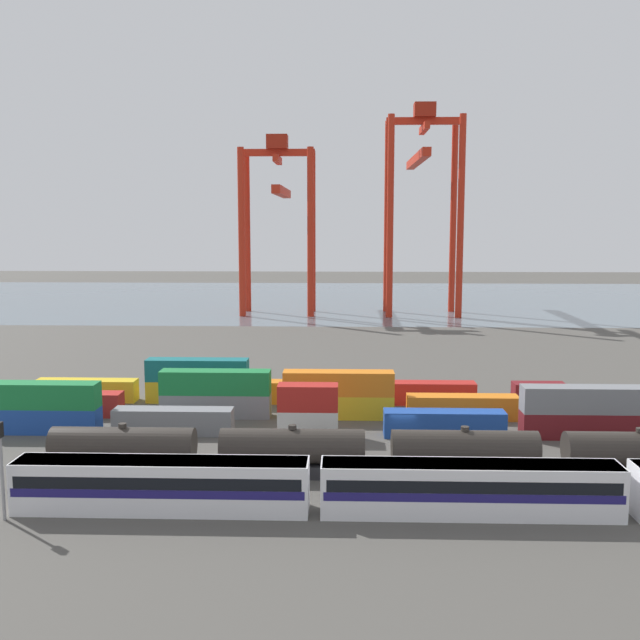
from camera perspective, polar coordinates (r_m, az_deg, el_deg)
ground_plane at (r=112.90m, az=4.85°, el=-3.28°), size 420.00×420.00×0.00m
harbour_water at (r=205.05m, az=3.52°, el=1.64°), size 400.00×110.00×0.01m
passenger_train at (r=55.64m, az=11.67°, el=-12.65°), size 67.29×3.14×3.90m
freight_tank_row at (r=63.28m, az=11.23°, el=-10.19°), size 70.07×2.93×4.39m
signal_mast at (r=57.53m, az=-23.70°, el=-9.77°), size 0.36×0.60×7.23m
shipping_container_0 at (r=80.27m, az=-21.03°, el=-7.31°), size 12.10×2.44×2.60m
shipping_container_1 at (r=79.66m, az=-21.12°, el=-5.50°), size 12.10×2.44×2.60m
shipping_container_2 at (r=76.05m, az=-11.40°, el=-7.77°), size 12.10×2.44×2.60m
shipping_container_3 at (r=74.15m, az=-0.95°, el=-8.01°), size 6.04×2.44×2.60m
shipping_container_4 at (r=73.49m, az=-0.95°, el=-6.06°), size 6.04×2.44×2.60m
shipping_container_5 at (r=74.75m, az=9.69°, el=-7.99°), size 12.10×2.44×2.60m
shipping_container_6 at (r=77.80m, az=19.82°, el=-7.72°), size 12.10×2.44×2.60m
shipping_container_7 at (r=77.17m, az=19.91°, el=-5.86°), size 12.10×2.44×2.60m
shipping_container_10 at (r=85.11m, az=-17.22°, el=-6.31°), size 6.04×2.44×2.60m
shipping_container_11 at (r=81.73m, az=-8.15°, el=-6.61°), size 12.10×2.44×2.60m
shipping_container_12 at (r=81.13m, az=-8.18°, el=-4.83°), size 12.10×2.44×2.60m
shipping_container_13 at (r=80.50m, az=1.45°, el=-6.76°), size 12.10×2.44×2.60m
shipping_container_14 at (r=79.90m, az=1.46°, el=-4.95°), size 12.10×2.44×2.60m
shipping_container_15 at (r=81.55m, az=11.08°, el=-6.71°), size 12.10×2.44×2.60m
shipping_container_16 at (r=92.30m, az=-17.80°, el=-5.26°), size 12.10×2.44×2.60m
shipping_container_17 at (r=88.70m, az=-9.53°, el=-5.51°), size 12.10×2.44×2.60m
shipping_container_18 at (r=88.15m, az=-9.57°, el=-3.86°), size 12.10×2.44×2.60m
shipping_container_19 at (r=87.06m, az=-0.76°, el=-5.65°), size 12.10×2.44×2.60m
shipping_container_20 at (r=87.50m, az=8.14°, el=-5.66°), size 12.10×2.44×2.60m
shipping_container_21 at (r=89.97m, az=16.75°, el=-5.54°), size 6.04×2.44×2.60m
gantry_crane_west at (r=173.66m, az=-3.25°, el=8.83°), size 17.26×34.04×41.30m
gantry_crane_central at (r=174.96m, az=7.96°, el=10.35°), size 17.29×41.72×48.22m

